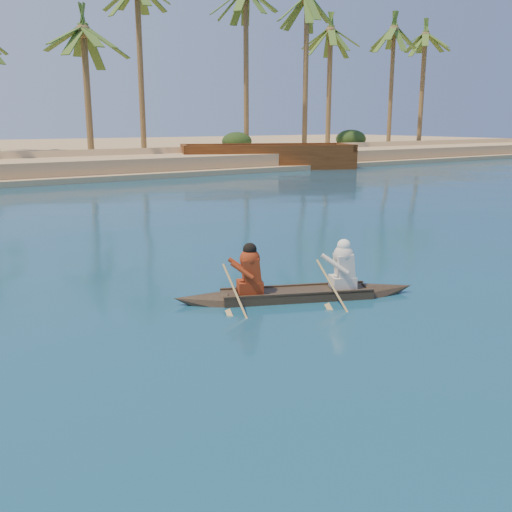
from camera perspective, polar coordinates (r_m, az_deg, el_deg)
ground at (r=14.64m, az=-13.18°, el=-1.82°), size 160.00×160.00×0.00m
canoe at (r=12.29m, az=4.11°, el=-3.03°), size 5.15×2.72×1.46m
barge_right at (r=47.08m, az=1.13°, el=9.72°), size 14.45×9.55×2.29m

